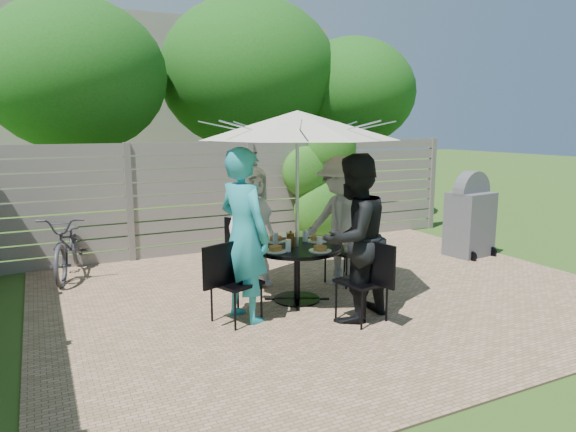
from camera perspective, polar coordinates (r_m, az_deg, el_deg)
name	(u,v)px	position (r m, az deg, el deg)	size (l,w,h in m)	color
backyard_envelope	(158,108)	(15.73, -14.24, 11.58)	(60.00, 60.00, 5.00)	#375A1C
patio_table	(297,263)	(6.16, 1.01, -5.25)	(1.33, 1.33, 0.68)	black
umbrella	(297,125)	(5.94, 1.05, 10.06)	(2.99, 2.99, 2.27)	silver
chair_back	(244,265)	(6.89, -4.90, -5.50)	(0.52, 0.66, 0.87)	black
person_back	(250,227)	(6.66, -4.21, -1.23)	(0.78, 0.51, 1.61)	silver
chair_left	(235,299)	(5.58, -5.86, -9.13)	(0.69, 0.56, 0.91)	black
person_left	(244,236)	(5.49, -4.91, -2.19)	(0.69, 0.45, 1.88)	teal
chair_front	(362,298)	(5.63, 8.27, -8.97)	(0.52, 0.70, 0.92)	black
person_front	(354,238)	(5.54, 7.31, -2.49)	(0.88, 0.69, 1.82)	black
chair_right	(346,264)	(6.92, 6.49, -5.31)	(0.70, 0.54, 0.92)	black
person_right	(341,223)	(6.69, 5.87, -0.73)	(1.11, 0.64, 1.72)	#9E9D9A
plate_back	(276,240)	(6.35, -1.37, -2.64)	(0.26, 0.26, 0.06)	white
plate_left	(275,249)	(5.85, -1.40, -3.73)	(0.26, 0.26, 0.06)	white
plate_front	(320,249)	(5.87, 3.59, -3.71)	(0.26, 0.26, 0.06)	white
plate_right	(317,239)	(6.36, 3.23, -2.62)	(0.26, 0.26, 0.06)	white
glass_back	(275,239)	(6.20, -1.41, -2.52)	(0.07, 0.07, 0.14)	silver
glass_left	(288,246)	(5.84, 0.03, -3.30)	(0.07, 0.07, 0.14)	silver
glass_front	(319,242)	(6.00, 3.51, -2.95)	(0.07, 0.07, 0.14)	silver
glass_right	(305,236)	(6.35, 1.92, -2.22)	(0.07, 0.07, 0.14)	silver
syrup_jug	(291,240)	(6.08, 0.28, -2.66)	(0.09, 0.09, 0.16)	#59280C
coffee_cup	(290,237)	(6.31, 0.17, -2.37)	(0.08, 0.08, 0.12)	#C6B293
bicycle	(70,245)	(7.85, -23.08, -2.93)	(0.59, 1.71, 0.90)	#333338
bbq_grill	(470,218)	(8.77, 19.56, -0.19)	(0.75, 0.62, 1.39)	#525257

